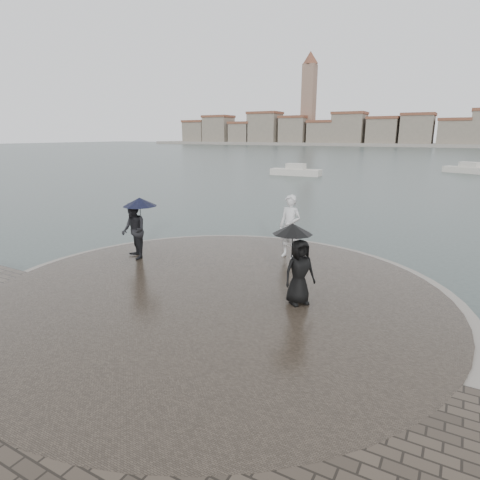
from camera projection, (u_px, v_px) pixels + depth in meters
The scene contains 7 objects.
ground at pixel (119, 368), 7.71m from camera, with size 400.00×400.00×0.00m, color #2B3835.
kerb_ring at pixel (216, 298), 10.62m from camera, with size 12.50×12.50×0.32m, color gray.
quay_tip at pixel (216, 297), 10.62m from camera, with size 11.90×11.90×0.36m, color #2D261E.
statue at pixel (290, 227), 13.22m from camera, with size 0.77×0.50×2.11m, color silver.
visitor_left at pixel (135, 224), 13.09m from camera, with size 1.38×1.19×2.04m.
visitor_right at pixel (298, 260), 9.58m from camera, with size 1.18×1.05×1.95m.
far_skyline at pixel (434, 131), 145.00m from camera, with size 260.00×20.00×37.00m.
Camera 1 is at (5.36, -4.82, 4.35)m, focal length 30.00 mm.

